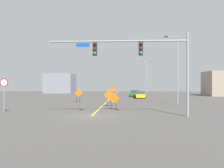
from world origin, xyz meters
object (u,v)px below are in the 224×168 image
(street_lamp_near_right, at_px, (146,75))
(car_green_approaching, at_px, (135,93))
(street_lamp_far_left, at_px, (177,67))
(construction_sign_left_shoulder, at_px, (109,96))
(traffic_signal_assembly, at_px, (141,55))
(car_yellow_far, at_px, (139,95))
(construction_sign_median_far, at_px, (78,94))
(stop_sign, at_px, (4,89))
(construction_sign_right_lane, at_px, (114,99))
(construction_sign_right_shoulder, at_px, (112,90))

(street_lamp_near_right, xyz_separation_m, car_green_approaching, (-4.35, -19.32, -5.01))
(street_lamp_near_right, bearing_deg, street_lamp_far_left, -89.91)
(street_lamp_far_left, height_order, construction_sign_left_shoulder, street_lamp_far_left)
(traffic_signal_assembly, distance_m, car_yellow_far, 25.93)
(car_yellow_far, bearing_deg, construction_sign_left_shoulder, -105.29)
(traffic_signal_assembly, bearing_deg, car_green_approaching, 88.48)
(street_lamp_far_left, relative_size, car_yellow_far, 2.09)
(construction_sign_median_far, bearing_deg, construction_sign_left_shoulder, -52.43)
(street_lamp_near_right, relative_size, construction_sign_median_far, 5.12)
(street_lamp_far_left, height_order, car_green_approaching, street_lamp_far_left)
(car_yellow_far, bearing_deg, stop_sign, -119.52)
(stop_sign, height_order, construction_sign_right_lane, stop_sign)
(construction_sign_right_lane, xyz_separation_m, car_green_approaching, (3.30, 27.74, -0.40))
(construction_sign_median_far, distance_m, car_green_approaching, 20.01)
(construction_sign_left_shoulder, xyz_separation_m, car_yellow_far, (4.66, 17.05, -0.60))
(stop_sign, height_order, construction_sign_right_shoulder, stop_sign)
(traffic_signal_assembly, distance_m, construction_sign_right_shoulder, 35.47)
(construction_sign_right_shoulder, distance_m, construction_sign_left_shoulder, 26.58)
(construction_sign_right_shoulder, height_order, construction_sign_left_shoulder, construction_sign_right_shoulder)
(construction_sign_right_lane, distance_m, car_green_approaching, 27.94)
(street_lamp_far_left, bearing_deg, car_green_approaching, 101.40)
(stop_sign, bearing_deg, construction_sign_left_shoulder, 38.19)
(construction_sign_right_shoulder, bearing_deg, car_green_approaching, -23.80)
(construction_sign_right_lane, bearing_deg, street_lamp_far_left, 37.16)
(construction_sign_right_lane, distance_m, construction_sign_left_shoulder, 3.53)
(car_green_approaching, bearing_deg, construction_sign_right_lane, -96.78)
(street_lamp_near_right, xyz_separation_m, street_lamp_far_left, (0.07, -41.22, -0.83))
(construction_sign_left_shoulder, bearing_deg, street_lamp_far_left, 15.82)
(traffic_signal_assembly, xyz_separation_m, street_lamp_far_left, (5.28, 10.88, -0.12))
(construction_sign_left_shoulder, relative_size, car_green_approaching, 0.41)
(stop_sign, bearing_deg, traffic_signal_assembly, -6.51)
(car_green_approaching, bearing_deg, street_lamp_near_right, 77.32)
(car_green_approaching, bearing_deg, traffic_signal_assembly, -91.52)
(traffic_signal_assembly, xyz_separation_m, construction_sign_right_shoulder, (-4.26, 35.04, -3.58))
(traffic_signal_assembly, bearing_deg, construction_sign_left_shoulder, 110.60)
(street_lamp_near_right, bearing_deg, construction_sign_median_far, -109.78)
(construction_sign_median_far, bearing_deg, street_lamp_near_right, 70.22)
(traffic_signal_assembly, distance_m, stop_sign, 12.58)
(street_lamp_near_right, xyz_separation_m, construction_sign_right_lane, (-7.65, -47.06, -4.60))
(traffic_signal_assembly, height_order, construction_sign_right_lane, traffic_signal_assembly)
(street_lamp_near_right, height_order, construction_sign_left_shoulder, street_lamp_near_right)
(traffic_signal_assembly, xyz_separation_m, construction_sign_median_far, (-8.15, 14.92, -3.72))
(construction_sign_right_shoulder, bearing_deg, traffic_signal_assembly, -83.07)
(construction_sign_right_lane, bearing_deg, construction_sign_median_far, 120.03)
(traffic_signal_assembly, xyz_separation_m, car_green_approaching, (0.87, 32.77, -4.30))
(street_lamp_far_left, distance_m, construction_sign_median_far, 14.48)
(stop_sign, bearing_deg, construction_sign_right_lane, 20.44)
(construction_sign_right_shoulder, bearing_deg, car_yellow_far, -58.91)
(street_lamp_near_right, relative_size, car_yellow_far, 2.33)
(traffic_signal_assembly, height_order, street_lamp_far_left, street_lamp_far_left)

